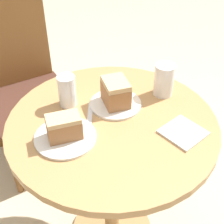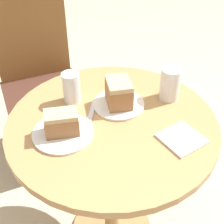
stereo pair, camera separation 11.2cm
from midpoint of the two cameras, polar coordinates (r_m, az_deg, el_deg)
table at (r=1.27m, az=2.55°, el=-7.85°), size 0.78×0.78×0.75m
chair at (r=1.89m, az=-11.21°, el=5.72°), size 0.51×0.52×0.96m
plate_near at (r=1.22m, az=3.86°, el=1.32°), size 0.20×0.20×0.01m
plate_far at (r=1.09m, az=-6.07°, el=-3.97°), size 0.21×0.21×0.01m
cake_slice_near at (r=1.19m, az=3.97°, el=3.45°), size 0.12×0.14×0.10m
cake_slice_far at (r=1.06m, az=-6.24°, el=-2.08°), size 0.13×0.10×0.09m
glass_lemonade at (r=1.21m, az=-4.80°, el=4.16°), size 0.07×0.07×0.13m
glass_water at (r=1.26m, az=13.08°, el=4.69°), size 0.08×0.08×0.13m
napkin_stack at (r=1.11m, az=15.48°, el=-4.83°), size 0.14×0.14×0.01m
fork at (r=1.16m, az=-1.24°, el=-0.92°), size 0.13×0.16×0.00m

